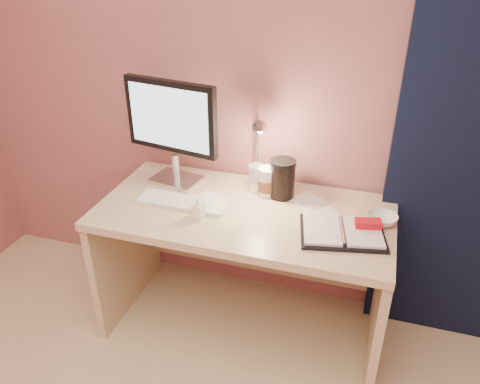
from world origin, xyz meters
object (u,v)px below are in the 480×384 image
(bowl, at_px, (382,219))
(lotion_bottle, at_px, (198,208))
(monitor, at_px, (172,123))
(clear_cup, at_px, (256,178))
(desk, at_px, (248,240))
(desk_lamp, at_px, (245,145))
(coffee_cup, at_px, (267,183))
(dark_jar, at_px, (282,180))
(planner, at_px, (344,231))
(keyboard, at_px, (182,202))

(bowl, xyz_separation_m, lotion_bottle, (-0.81, -0.20, 0.03))
(monitor, distance_m, clear_cup, 0.50)
(desk, height_order, desk_lamp, desk_lamp)
(coffee_cup, height_order, bowl, coffee_cup)
(dark_jar, bearing_deg, clear_cup, 172.45)
(lotion_bottle, bearing_deg, clear_cup, 61.25)
(monitor, relative_size, dark_jar, 3.11)
(monitor, distance_m, planner, 0.99)
(planner, distance_m, lotion_bottle, 0.66)
(bowl, bearing_deg, desk_lamp, 169.80)
(planner, bearing_deg, keyboard, 165.87)
(coffee_cup, relative_size, dark_jar, 0.85)
(bowl, relative_size, desk_lamp, 0.34)
(coffee_cup, height_order, clear_cup, coffee_cup)
(coffee_cup, bearing_deg, clear_cup, 155.71)
(desk_lamp, bearing_deg, keyboard, -157.12)
(monitor, bearing_deg, keyboard, -49.23)
(monitor, bearing_deg, planner, -5.01)
(lotion_bottle, height_order, desk_lamp, desk_lamp)
(keyboard, height_order, coffee_cup, coffee_cup)
(keyboard, relative_size, desk_lamp, 1.13)
(bowl, bearing_deg, keyboard, -173.37)
(desk_lamp, bearing_deg, planner, -46.81)
(clear_cup, relative_size, dark_jar, 0.81)
(desk, xyz_separation_m, keyboard, (-0.30, -0.11, 0.23))
(desk, xyz_separation_m, planner, (0.48, -0.14, 0.24))
(monitor, distance_m, desk_lamp, 0.38)
(monitor, distance_m, dark_jar, 0.62)
(monitor, height_order, coffee_cup, monitor)
(clear_cup, bearing_deg, bowl, -11.73)
(monitor, relative_size, coffee_cup, 3.65)
(keyboard, bearing_deg, monitor, 121.08)
(planner, bearing_deg, desk, 151.31)
(desk, distance_m, clear_cup, 0.32)
(coffee_cup, relative_size, lotion_bottle, 1.39)
(keyboard, height_order, clear_cup, clear_cup)
(coffee_cup, distance_m, dark_jar, 0.08)
(keyboard, bearing_deg, desk_lamp, 43.85)
(keyboard, xyz_separation_m, desk_lamp, (0.25, 0.23, 0.24))
(dark_jar, distance_m, desk_lamp, 0.25)
(monitor, bearing_deg, lotion_bottle, -40.99)
(planner, height_order, clear_cup, clear_cup)
(bowl, xyz_separation_m, dark_jar, (-0.49, 0.11, 0.07))
(clear_cup, bearing_deg, lotion_bottle, -118.75)
(coffee_cup, bearing_deg, bowl, -10.18)
(coffee_cup, bearing_deg, planner, -30.41)
(lotion_bottle, distance_m, dark_jar, 0.45)
(bowl, relative_size, dark_jar, 0.78)
(desk_lamp, bearing_deg, bowl, -30.77)
(monitor, bearing_deg, clear_cup, 13.50)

